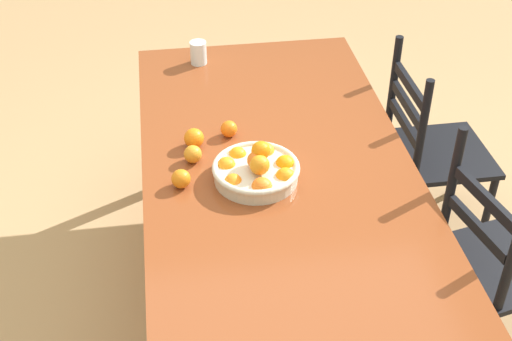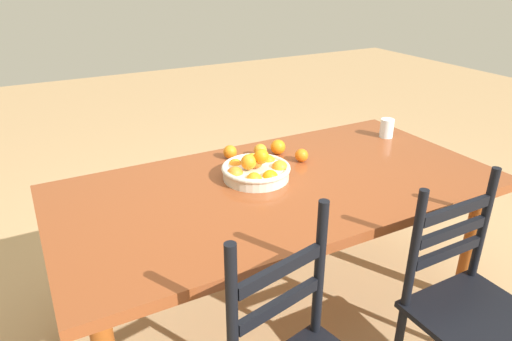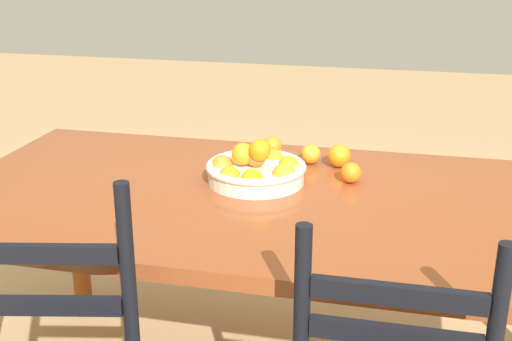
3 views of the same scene
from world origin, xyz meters
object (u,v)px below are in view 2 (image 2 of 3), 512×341
Objects in this scene: orange_loose_1 at (230,152)px; dining_table at (280,197)px; orange_loose_0 at (278,147)px; drinking_glass at (387,128)px; chair_near_window at (470,308)px; orange_loose_2 at (260,150)px; fruit_bowl at (256,170)px; orange_loose_3 at (302,155)px.

dining_table is at bearing 101.97° from orange_loose_1.
dining_table is at bearing 61.12° from orange_loose_0.
drinking_glass reaches higher than dining_table.
drinking_glass is at bearing 65.16° from chair_near_window.
orange_loose_0 is at bearing 173.09° from orange_loose_2.
orange_loose_1 is at bearing -89.16° from fruit_bowl.
chair_near_window is 13.94× the size of orange_loose_3.
chair_near_window is at bearing 100.10° from orange_loose_3.
fruit_bowl is 4.11× the size of orange_loose_0.
drinking_glass reaches higher than orange_loose_0.
orange_loose_0 is 1.14× the size of orange_loose_2.
chair_near_window is at bearing 65.52° from drinking_glass.
fruit_bowl is 4.57× the size of orange_loose_1.
orange_loose_1 is at bearing 111.76° from chair_near_window.
chair_near_window is 2.89× the size of fruit_bowl.
chair_near_window is 11.91× the size of orange_loose_0.
orange_loose_2 is at bearing -122.74° from fruit_bowl.
orange_loose_0 is at bearing 165.11° from orange_loose_1.
orange_loose_2 is at bearing 160.04° from orange_loose_1.
chair_near_window reaches higher than drinking_glass.
drinking_glass is (-0.79, 0.09, 0.02)m from orange_loose_2.
orange_loose_1 is (0.00, -0.28, -0.01)m from fruit_bowl.
orange_loose_3 is (-0.16, 0.16, -0.00)m from orange_loose_2.
orange_loose_3 is 0.62× the size of drinking_glass.
orange_loose_2 is at bearing -6.91° from orange_loose_0.
orange_loose_1 is 0.66× the size of drinking_glass.
orange_loose_0 is at bearing -139.00° from fruit_bowl.
orange_loose_3 is (-0.30, -0.07, -0.01)m from fruit_bowl.
fruit_bowl is at bearing 41.00° from orange_loose_0.
orange_loose_0 is (-0.17, -0.31, 0.11)m from dining_table.
orange_loose_1 is 1.02× the size of orange_loose_2.
fruit_bowl is 0.27m from orange_loose_2.
fruit_bowl is 0.33m from orange_loose_0.
orange_loose_0 is 1.11× the size of orange_loose_1.
orange_loose_3 is (-0.05, 0.15, -0.01)m from orange_loose_0.
orange_loose_2 is 1.03× the size of orange_loose_3.
fruit_bowl is 4.69× the size of orange_loose_2.
fruit_bowl is 0.28m from orange_loose_1.
orange_loose_3 is at bearing 145.22° from orange_loose_1.
chair_near_window is at bearing 116.52° from dining_table.
orange_loose_0 is at bearing -118.88° from dining_table.
chair_near_window is 13.24× the size of orange_loose_1.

